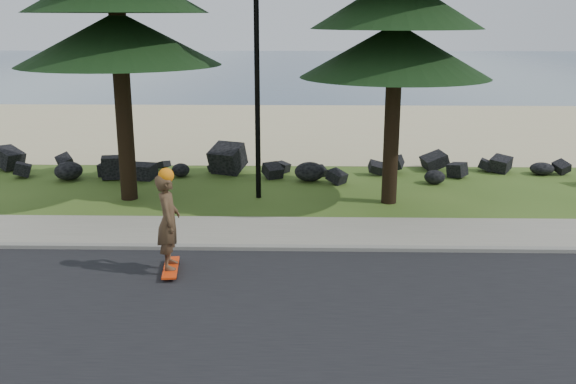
# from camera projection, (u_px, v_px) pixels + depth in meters

# --- Properties ---
(ground) EXTENTS (160.00, 160.00, 0.00)m
(ground) POSITION_uv_depth(u_px,v_px,m) (249.00, 236.00, 14.46)
(ground) COLOR #38571B
(ground) RESTS_ON ground
(road) EXTENTS (160.00, 7.00, 0.02)m
(road) POSITION_uv_depth(u_px,v_px,m) (226.00, 330.00, 10.12)
(road) COLOR black
(road) RESTS_ON ground
(kerb) EXTENTS (160.00, 0.20, 0.10)m
(kerb) POSITION_uv_depth(u_px,v_px,m) (246.00, 248.00, 13.58)
(kerb) COLOR gray
(kerb) RESTS_ON ground
(sidewalk) EXTENTS (160.00, 2.00, 0.08)m
(sidewalk) POSITION_uv_depth(u_px,v_px,m) (250.00, 231.00, 14.64)
(sidewalk) COLOR gray
(sidewalk) RESTS_ON ground
(beach_sand) EXTENTS (160.00, 15.00, 0.01)m
(beach_sand) POSITION_uv_depth(u_px,v_px,m) (276.00, 128.00, 28.43)
(beach_sand) COLOR beige
(beach_sand) RESTS_ON ground
(ocean) EXTENTS (160.00, 58.00, 0.01)m
(ocean) POSITION_uv_depth(u_px,v_px,m) (291.00, 66.00, 63.62)
(ocean) COLOR #39536E
(ocean) RESTS_ON ground
(seawall_boulders) EXTENTS (60.00, 2.40, 1.10)m
(seawall_boulders) POSITION_uv_depth(u_px,v_px,m) (264.00, 176.00, 19.85)
(seawall_boulders) COLOR black
(seawall_boulders) RESTS_ON ground
(lamp_post) EXTENTS (0.25, 0.14, 8.14)m
(lamp_post) POSITION_uv_depth(u_px,v_px,m) (257.00, 43.00, 16.45)
(lamp_post) COLOR black
(lamp_post) RESTS_ON ground
(skateboarder) EXTENTS (0.53, 1.13, 2.06)m
(skateboarder) POSITION_uv_depth(u_px,v_px,m) (168.00, 222.00, 12.12)
(skateboarder) COLOR #F43B0E
(skateboarder) RESTS_ON ground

